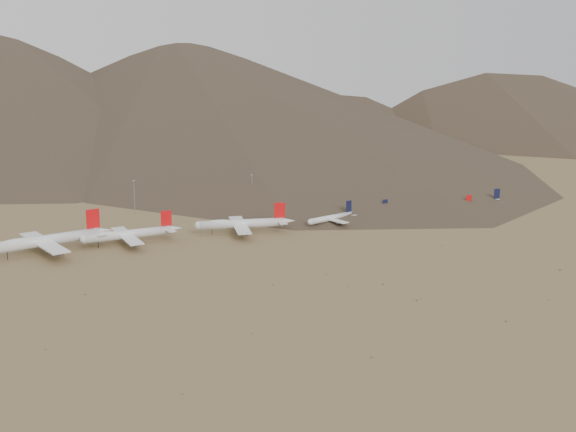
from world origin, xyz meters
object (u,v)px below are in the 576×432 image
widebody_west (46,240)px  widebody_centre (129,234)px  narrowbody_a (332,218)px  control_tower (244,198)px  widebody_east (242,224)px  narrowbody_b (368,212)px

widebody_west → widebody_centre: widebody_west is taller
widebody_west → narrowbody_a: widebody_west is taller
control_tower → widebody_west: bearing=-153.8°
widebody_centre → widebody_east: widebody_east is taller
widebody_west → widebody_centre: (49.03, -1.31, -1.36)m
narrowbody_b → widebody_east: bearing=-172.2°
narrowbody_a → narrowbody_b: (35.00, 7.45, -0.82)m
widebody_centre → widebody_east: size_ratio=0.99×
widebody_centre → control_tower: widebody_centre is taller
widebody_west → narrowbody_b: 224.44m
narrowbody_a → widebody_east: bearing=163.7°
widebody_west → control_tower: 180.40m
widebody_east → narrowbody_b: bearing=17.4°
widebody_west → narrowbody_b: size_ratio=2.05×
widebody_east → narrowbody_a: 66.52m
narrowbody_a → narrowbody_b: 35.79m
widebody_east → narrowbody_b: 101.46m
narrowbody_b → control_tower: bearing=132.7°
widebody_centre → narrowbody_b: 175.38m
widebody_east → control_tower: size_ratio=5.46×
widebody_west → widebody_centre: bearing=-12.2°
widebody_centre → narrowbody_a: 140.70m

